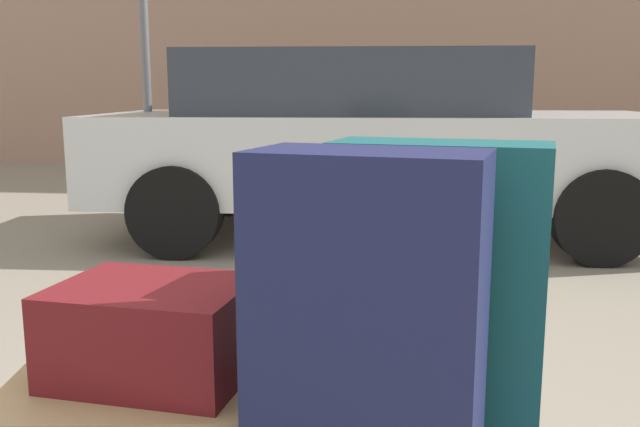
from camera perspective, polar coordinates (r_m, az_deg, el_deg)
suitcase_tan_front_right at (r=1.59m, az=-13.30°, el=-16.23°), size 0.66×0.52×0.20m
suitcase_teal_stacked_top at (r=1.48m, az=9.58°, el=-7.71°), size 0.47×0.29×0.70m
suitcase_navy_rear_left at (r=1.24m, az=3.90°, el=-11.07°), size 0.44×0.30×0.70m
duffel_bag_maroon_topmost_pile at (r=1.51m, az=-13.62°, el=-9.41°), size 0.43×0.35×0.20m
parked_car at (r=5.41m, az=4.51°, el=6.15°), size 4.37×2.07×1.42m
bollard_kerb_near at (r=7.91m, az=19.23°, el=3.75°), size 0.22×0.22×0.66m
no_parking_sign at (r=6.05m, az=-14.31°, el=13.58°), size 0.49×0.15×2.48m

